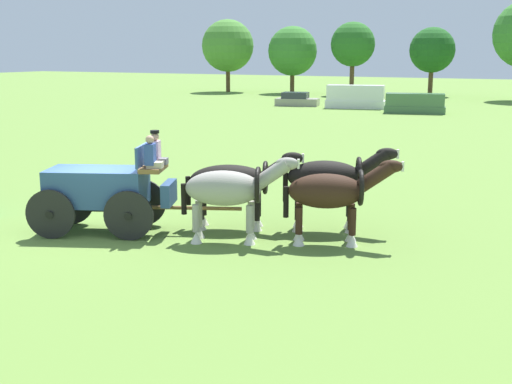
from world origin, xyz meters
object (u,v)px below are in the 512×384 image
(show_wagon, at_px, (104,188))
(parked_vehicle_b, at_px, (356,97))
(draft_horse_lead_off, at_px, (332,193))
(parked_vehicle_a, at_px, (297,100))
(draft_horse_rear_off, at_px, (229,190))
(draft_horse_rear_near, at_px, (235,182))
(parked_vehicle_c, at_px, (415,104))
(draft_horse_lead_near, at_px, (330,179))

(show_wagon, distance_m, parked_vehicle_b, 41.59)
(parked_vehicle_b, bearing_deg, draft_horse_lead_off, -72.54)
(parked_vehicle_a, bearing_deg, show_wagon, -73.66)
(draft_horse_rear_off, bearing_deg, draft_horse_rear_near, 112.32)
(parked_vehicle_b, xyz_separation_m, parked_vehicle_c, (5.69, -2.42, -0.20))
(draft_horse_lead_off, height_order, parked_vehicle_b, draft_horse_lead_off)
(show_wagon, bearing_deg, parked_vehicle_a, 106.34)
(show_wagon, bearing_deg, parked_vehicle_b, 99.02)
(draft_horse_rear_near, xyz_separation_m, draft_horse_lead_off, (2.90, -0.21, 0.02))
(draft_horse_lead_off, bearing_deg, parked_vehicle_c, 100.25)
(draft_horse_rear_off, height_order, parked_vehicle_a, draft_horse_rear_off)
(parked_vehicle_b, distance_m, parked_vehicle_c, 6.19)
(parked_vehicle_b, relative_size, parked_vehicle_c, 1.08)
(draft_horse_rear_near, xyz_separation_m, draft_horse_lead_near, (2.40, 0.99, 0.12))
(draft_horse_rear_near, height_order, draft_horse_rear_off, draft_horse_rear_off)
(draft_horse_lead_off, bearing_deg, draft_horse_lead_near, 112.61)
(show_wagon, xyz_separation_m, parked_vehicle_b, (-6.52, 41.08, -0.24))
(show_wagon, distance_m, draft_horse_rear_off, 3.53)
(show_wagon, distance_m, parked_vehicle_c, 38.67)
(draft_horse_rear_off, height_order, draft_horse_lead_near, draft_horse_lead_near)
(parked_vehicle_c, bearing_deg, draft_horse_lead_off, -79.75)
(draft_horse_rear_off, xyz_separation_m, draft_horse_lead_near, (1.91, 2.20, 0.07))
(parked_vehicle_c, bearing_deg, draft_horse_rear_off, -83.57)
(draft_horse_rear_off, distance_m, parked_vehicle_b, 41.57)
(draft_horse_rear_near, distance_m, draft_horse_lead_near, 2.60)
(draft_horse_rear_off, bearing_deg, draft_horse_lead_near, 49.04)
(draft_horse_lead_near, bearing_deg, draft_horse_lead_off, -67.39)
(show_wagon, height_order, draft_horse_rear_near, show_wagon)
(draft_horse_lead_near, bearing_deg, parked_vehicle_c, 99.82)
(draft_horse_rear_off, bearing_deg, parked_vehicle_b, 103.88)
(draft_horse_rear_off, height_order, parked_vehicle_c, draft_horse_rear_off)
(draft_horse_rear_off, distance_m, draft_horse_lead_off, 2.60)
(draft_horse_rear_off, height_order, draft_horse_lead_off, draft_horse_rear_off)
(parked_vehicle_a, height_order, parked_vehicle_c, parked_vehicle_c)
(show_wagon, height_order, draft_horse_lead_near, show_wagon)
(draft_horse_rear_off, bearing_deg, parked_vehicle_a, 110.99)
(draft_horse_lead_near, xyz_separation_m, parked_vehicle_b, (-11.88, 38.15, -0.45))
(parked_vehicle_a, bearing_deg, draft_horse_rear_off, -69.01)
(show_wagon, distance_m, draft_horse_lead_off, 6.11)
(draft_horse_rear_off, relative_size, draft_horse_lead_near, 0.98)
(show_wagon, xyz_separation_m, draft_horse_rear_off, (3.45, 0.72, 0.14))
(draft_horse_lead_off, xyz_separation_m, parked_vehicle_c, (-6.68, 36.94, -0.55))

